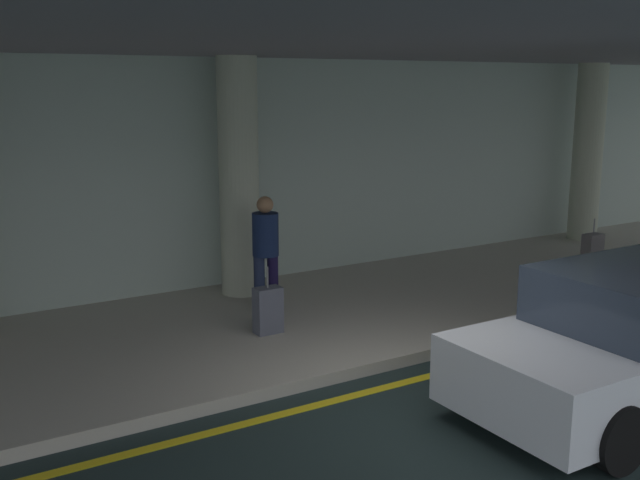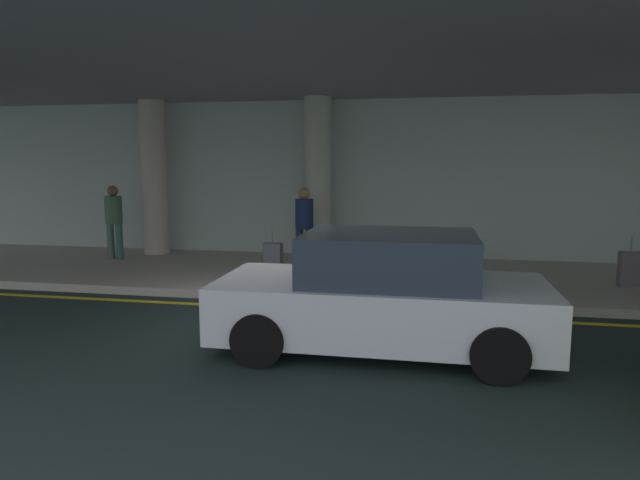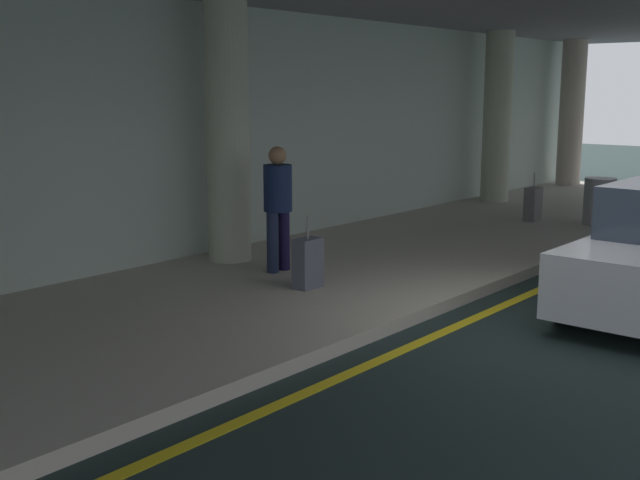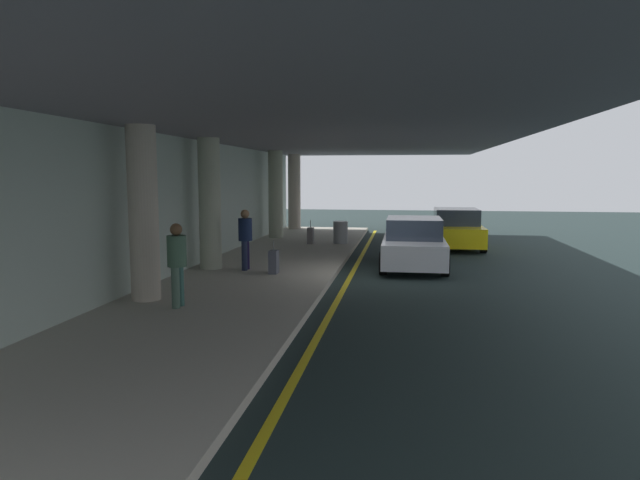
{
  "view_description": "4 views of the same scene",
  "coord_description": "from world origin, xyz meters",
  "px_view_note": "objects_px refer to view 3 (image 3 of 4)",
  "views": [
    {
      "loc": [
        -4.86,
        -5.76,
        3.4
      ],
      "look_at": [
        0.08,
        2.31,
        1.4
      ],
      "focal_mm": 41.76,
      "sensor_mm": 36.0,
      "label": 1
    },
    {
      "loc": [
        2.47,
        -8.06,
        2.39
      ],
      "look_at": [
        0.58,
        1.8,
        0.98
      ],
      "focal_mm": 31.71,
      "sensor_mm": 36.0,
      "label": 2
    },
    {
      "loc": [
        -7.71,
        -3.59,
        2.56
      ],
      "look_at": [
        -0.5,
        2.45,
        0.77
      ],
      "focal_mm": 44.3,
      "sensor_mm": 36.0,
      "label": 3
    },
    {
      "loc": [
        -14.86,
        -0.83,
        2.77
      ],
      "look_at": [
        -1.18,
        1.27,
        1.15
      ],
      "focal_mm": 31.14,
      "sensor_mm": 36.0,
      "label": 4
    }
  ],
  "objects_px": {
    "support_column_center": "(497,117)",
    "suitcase_upright_secondary": "(533,204)",
    "trash_bin_steel": "(600,201)",
    "support_column_left_mid": "(228,132)",
    "suitcase_upright_primary": "(308,263)",
    "person_waiting_for_ride": "(278,200)",
    "support_column_right_mid": "(571,113)"
  },
  "relations": [
    {
      "from": "support_column_right_mid",
      "to": "suitcase_upright_primary",
      "type": "distance_m",
      "value": 12.78
    },
    {
      "from": "support_column_right_mid",
      "to": "suitcase_upright_primary",
      "type": "xyz_separation_m",
      "value": [
        -12.54,
        -1.95,
        -1.51
      ]
    },
    {
      "from": "support_column_center",
      "to": "suitcase_upright_secondary",
      "type": "distance_m",
      "value": 3.07
    },
    {
      "from": "support_column_right_mid",
      "to": "person_waiting_for_ride",
      "type": "distance_m",
      "value": 12.17
    },
    {
      "from": "support_column_left_mid",
      "to": "person_waiting_for_ride",
      "type": "xyz_separation_m",
      "value": [
        -0.09,
        -1.04,
        -0.86
      ]
    },
    {
      "from": "support_column_right_mid",
      "to": "trash_bin_steel",
      "type": "height_order",
      "value": "support_column_right_mid"
    },
    {
      "from": "support_column_center",
      "to": "suitcase_upright_primary",
      "type": "distance_m",
      "value": 8.88
    },
    {
      "from": "support_column_center",
      "to": "suitcase_upright_primary",
      "type": "relative_size",
      "value": 4.06
    },
    {
      "from": "support_column_left_mid",
      "to": "support_column_right_mid",
      "type": "xyz_separation_m",
      "value": [
        12.0,
        0.0,
        0.0
      ]
    },
    {
      "from": "support_column_center",
      "to": "support_column_right_mid",
      "type": "height_order",
      "value": "same"
    },
    {
      "from": "support_column_right_mid",
      "to": "person_waiting_for_ride",
      "type": "xyz_separation_m",
      "value": [
        -12.09,
        -1.04,
        -0.86
      ]
    },
    {
      "from": "suitcase_upright_primary",
      "to": "trash_bin_steel",
      "type": "xyz_separation_m",
      "value": [
        6.92,
        -1.0,
        0.11
      ]
    },
    {
      "from": "support_column_left_mid",
      "to": "trash_bin_steel",
      "type": "bearing_deg",
      "value": -24.76
    },
    {
      "from": "support_column_center",
      "to": "suitcase_upright_primary",
      "type": "bearing_deg",
      "value": -167.16
    },
    {
      "from": "support_column_left_mid",
      "to": "person_waiting_for_ride",
      "type": "relative_size",
      "value": 2.17
    },
    {
      "from": "suitcase_upright_secondary",
      "to": "person_waiting_for_ride",
      "type": "bearing_deg",
      "value": 160.86
    },
    {
      "from": "support_column_center",
      "to": "suitcase_upright_secondary",
      "type": "bearing_deg",
      "value": -136.92
    },
    {
      "from": "support_column_center",
      "to": "support_column_right_mid",
      "type": "xyz_separation_m",
      "value": [
        4.0,
        0.0,
        0.0
      ]
    },
    {
      "from": "suitcase_upright_primary",
      "to": "person_waiting_for_ride",
      "type": "bearing_deg",
      "value": 38.86
    },
    {
      "from": "support_column_center",
      "to": "support_column_right_mid",
      "type": "distance_m",
      "value": 4.0
    },
    {
      "from": "person_waiting_for_ride",
      "to": "suitcase_upright_primary",
      "type": "relative_size",
      "value": 1.87
    },
    {
      "from": "support_column_left_mid",
      "to": "support_column_right_mid",
      "type": "height_order",
      "value": "same"
    },
    {
      "from": "support_column_center",
      "to": "support_column_left_mid",
      "type": "bearing_deg",
      "value": 180.0
    },
    {
      "from": "suitcase_upright_secondary",
      "to": "trash_bin_steel",
      "type": "bearing_deg",
      "value": -85.13
    },
    {
      "from": "suitcase_upright_primary",
      "to": "trash_bin_steel",
      "type": "relative_size",
      "value": 1.06
    },
    {
      "from": "support_column_left_mid",
      "to": "support_column_center",
      "type": "height_order",
      "value": "same"
    },
    {
      "from": "support_column_left_mid",
      "to": "suitcase_upright_secondary",
      "type": "bearing_deg",
      "value": -16.77
    },
    {
      "from": "suitcase_upright_primary",
      "to": "suitcase_upright_secondary",
      "type": "relative_size",
      "value": 1.0
    },
    {
      "from": "person_waiting_for_ride",
      "to": "support_column_right_mid",
      "type": "bearing_deg",
      "value": 62.72
    },
    {
      "from": "support_column_left_mid",
      "to": "trash_bin_steel",
      "type": "xyz_separation_m",
      "value": [
        6.39,
        -2.95,
        -1.4
      ]
    },
    {
      "from": "support_column_right_mid",
      "to": "suitcase_upright_secondary",
      "type": "distance_m",
      "value": 6.4
    },
    {
      "from": "trash_bin_steel",
      "to": "support_column_left_mid",
      "type": "bearing_deg",
      "value": 155.24
    }
  ]
}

